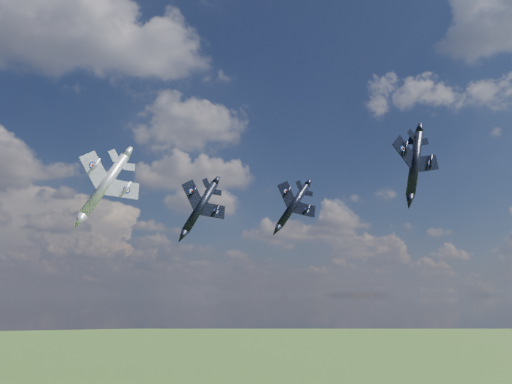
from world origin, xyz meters
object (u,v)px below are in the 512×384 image
object	(u,v)px
jet_lead_navy	(200,207)
jet_right_navy	(415,164)
jet_left_silver	(105,185)
jet_high_navy	(293,206)

from	to	relation	value
jet_lead_navy	jet_right_navy	world-z (taller)	jet_right_navy
jet_lead_navy	jet_right_navy	distance (m)	34.80
jet_right_navy	jet_left_silver	xyz separation A→B (m)	(-44.68, 11.60, -3.52)
jet_lead_navy	jet_left_silver	xyz separation A→B (m)	(-15.21, -6.22, 1.54)
jet_lead_navy	jet_left_silver	distance (m)	16.51
jet_high_navy	jet_left_silver	world-z (taller)	jet_high_navy
jet_lead_navy	jet_high_navy	world-z (taller)	jet_high_navy
jet_lead_navy	jet_high_navy	size ratio (longest dim) A/B	0.91
jet_lead_navy	jet_left_silver	size ratio (longest dim) A/B	0.91
jet_right_navy	jet_high_navy	xyz separation A→B (m)	(-7.81, 32.04, -1.30)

